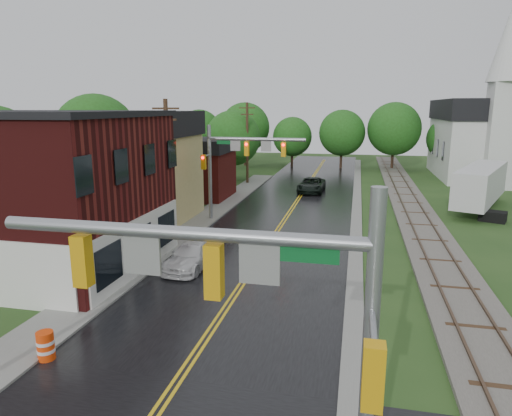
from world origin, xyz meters
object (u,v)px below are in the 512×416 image
(tree_left_c, at_px, (174,145))
(construction_barrel, at_px, (46,346))
(church, at_px, (486,130))
(traffic_signal_far, at_px, (237,156))
(utility_pole_b, at_px, (168,166))
(tree_left_e, at_px, (234,139))
(semi_trailer, at_px, (481,184))
(traffic_signal_near, at_px, (254,302))
(pickup_white, at_px, (193,255))
(suv_dark, at_px, (311,185))
(utility_pole_c, at_px, (247,142))
(brick_building, at_px, (17,190))
(tree_left_b, at_px, (97,138))

(tree_left_c, xyz_separation_m, construction_barrel, (8.98, -33.27, -4.00))
(church, distance_m, construction_barrel, 53.54)
(traffic_signal_far, height_order, utility_pole_b, utility_pole_b)
(traffic_signal_far, distance_m, tree_left_e, 19.65)
(traffic_signal_far, height_order, semi_trailer, traffic_signal_far)
(traffic_signal_near, relative_size, utility_pole_b, 0.82)
(tree_left_c, bearing_deg, pickup_white, -65.55)
(tree_left_e, height_order, suv_dark, tree_left_e)
(suv_dark, bearing_deg, tree_left_e, 151.46)
(utility_pole_c, distance_m, semi_trailer, 24.08)
(traffic_signal_far, distance_m, construction_barrel, 20.91)
(brick_building, bearing_deg, tree_left_b, 107.61)
(church, bearing_deg, utility_pole_c, -160.03)
(traffic_signal_near, distance_m, traffic_signal_far, 25.94)
(church, distance_m, traffic_signal_far, 35.59)
(tree_left_c, bearing_deg, utility_pole_b, -68.51)
(semi_trailer, xyz_separation_m, construction_barrel, (-20.34, -28.56, -1.67))
(tree_left_e, bearing_deg, traffic_signal_near, -74.32)
(tree_left_b, xyz_separation_m, tree_left_c, (4.00, 8.00, -1.21))
(church, distance_m, semi_trailer, 19.44)
(traffic_signal_near, xyz_separation_m, pickup_white, (-6.67, 14.48, -4.29))
(utility_pole_b, bearing_deg, semi_trailer, 30.63)
(brick_building, height_order, suv_dark, brick_building)
(suv_dark, height_order, pickup_white, suv_dark)
(utility_pole_c, bearing_deg, church, 19.97)
(utility_pole_b, bearing_deg, church, 49.82)
(utility_pole_c, xyz_separation_m, suv_dark, (7.63, -3.85, -3.99))
(brick_building, height_order, utility_pole_c, utility_pole_c)
(brick_building, distance_m, construction_barrel, 11.89)
(tree_left_e, distance_m, pickup_white, 30.24)
(church, distance_m, suv_dark, 24.04)
(utility_pole_b, relative_size, semi_trailer, 0.78)
(traffic_signal_near, xyz_separation_m, tree_left_e, (-12.32, 43.90, -0.16))
(semi_trailer, bearing_deg, brick_building, -144.17)
(construction_barrel, bearing_deg, brick_building, 132.27)
(brick_building, xyz_separation_m, pickup_white, (9.28, 1.48, -3.47))
(traffic_signal_near, height_order, utility_pole_b, utility_pole_b)
(utility_pole_b, height_order, tree_left_e, utility_pole_b)
(tree_left_b, height_order, tree_left_e, tree_left_b)
(utility_pole_b, distance_m, tree_left_c, 19.24)
(traffic_signal_far, bearing_deg, tree_left_b, 161.19)
(tree_left_b, distance_m, semi_trailer, 33.66)
(brick_building, height_order, utility_pole_b, utility_pole_b)
(utility_pole_b, bearing_deg, suv_dark, 67.19)
(tree_left_e, distance_m, semi_trailer, 26.70)
(utility_pole_b, distance_m, tree_left_e, 23.99)
(church, relative_size, construction_barrel, 19.54)
(utility_pole_b, distance_m, pickup_white, 7.73)
(utility_pole_b, distance_m, tree_left_b, 14.87)
(traffic_signal_near, bearing_deg, suv_dark, 93.96)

